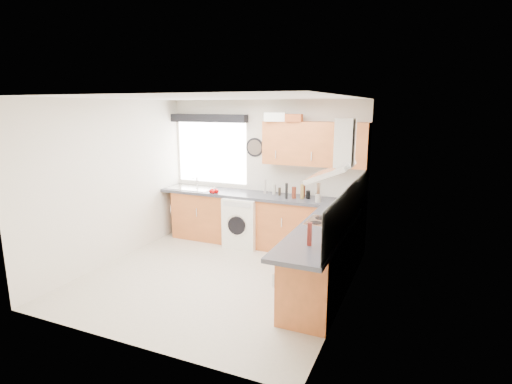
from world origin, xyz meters
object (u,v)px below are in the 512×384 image
at_px(upper_cabinets, 315,144).
at_px(oven, 326,257).
at_px(extractor_hood, 338,157).
at_px(washing_machine, 244,221).

bearing_deg(upper_cabinets, oven, -67.46).
xyz_separation_m(oven, extractor_hood, (0.10, -0.00, 1.34)).
bearing_deg(upper_cabinets, extractor_hood, -63.87).
distance_m(extractor_hood, upper_cabinets, 1.48).
bearing_deg(upper_cabinets, washing_machine, -169.07).
bearing_deg(oven, washing_machine, 147.33).
xyz_separation_m(oven, washing_machine, (-1.72, 1.10, 0.01)).
distance_m(upper_cabinets, washing_machine, 1.81).
distance_m(oven, extractor_hood, 1.35).
bearing_deg(extractor_hood, washing_machine, 148.79).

